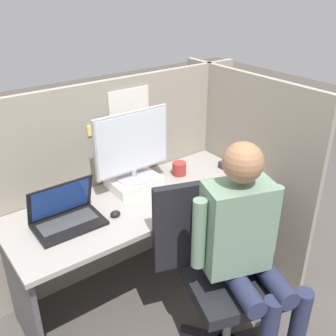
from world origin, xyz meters
TOP-DOWN VIEW (x-y plane):
  - ground_plane at (0.00, 0.00)m, footprint 12.00×12.00m
  - cubicle_panel_back at (0.00, 0.65)m, footprint 2.14×0.05m
  - cubicle_panel_right at (0.84, 0.25)m, footprint 0.04×1.26m
  - desk at (0.00, 0.31)m, footprint 1.64×0.63m
  - paper_box at (0.06, 0.46)m, footprint 0.32×0.25m
  - monitor at (0.06, 0.47)m, footprint 0.52×0.23m
  - laptop at (-0.47, 0.33)m, footprint 0.37×0.24m
  - mouse at (-0.21, 0.24)m, footprint 0.06×0.05m
  - stapler at (0.71, 0.27)m, footprint 0.05×0.15m
  - carrot_toy at (0.33, 0.08)m, footprint 0.05×0.14m
  - office_chair at (0.12, -0.27)m, footprint 0.59×0.63m
  - person at (0.17, -0.42)m, footprint 0.47×0.52m
  - coffee_mug at (0.40, 0.43)m, footprint 0.10×0.10m

SIDE VIEW (x-z plane):
  - ground_plane at x=0.00m, z-range 0.00..0.00m
  - office_chair at x=0.12m, z-range 0.02..1.03m
  - desk at x=0.00m, z-range 0.19..0.91m
  - cubicle_panel_right at x=0.84m, z-range 0.00..1.39m
  - cubicle_panel_back at x=0.00m, z-range 0.00..1.40m
  - mouse at x=-0.21m, z-range 0.72..0.75m
  - carrot_toy at x=0.33m, z-range 0.72..0.77m
  - stapler at x=0.71m, z-range 0.72..0.77m
  - person at x=0.17m, z-range 0.11..1.40m
  - paper_box at x=0.06m, z-range 0.72..0.79m
  - coffee_mug at x=0.40m, z-range 0.72..0.81m
  - laptop at x=-0.47m, z-range 0.64..0.89m
  - monitor at x=0.06m, z-range 0.79..1.23m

